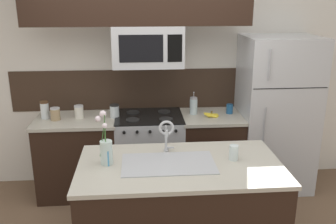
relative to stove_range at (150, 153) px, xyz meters
The scene contains 20 objects.
rear_partition 0.97m from the stove_range, 51.72° to the left, with size 5.20×0.10×2.60m, color silver.
splash_band 0.76m from the stove_range, 90.00° to the left, with size 3.19×0.01×0.48m, color #332319.
back_counter_left 0.82m from the stove_range, behind, with size 0.91×0.65×0.91m.
back_counter_right 0.72m from the stove_range, ahead, with size 0.71×0.65×0.91m.
stove_range is the anchor object (origin of this frame).
microwave 1.25m from the stove_range, 89.84° to the right, with size 0.74×0.40×0.43m.
refrigerator 1.54m from the stove_range, ahead, with size 0.83×0.74×1.80m.
storage_jar_tall 1.28m from the stove_range, behind, with size 0.09×0.09×0.20m.
storage_jar_medium 1.15m from the stove_range, behind, with size 0.10×0.10×0.14m.
storage_jar_short 0.94m from the stove_range, behind, with size 0.10×0.10×0.14m.
storage_jar_squat 0.65m from the stove_range, behind, with size 0.10×0.10×0.15m.
banana_bunch 0.85m from the stove_range, ahead, with size 0.19×0.13×0.08m.
french_press 0.75m from the stove_range, ahead, with size 0.09×0.09×0.27m.
coffee_tin 1.07m from the stove_range, ahead, with size 0.08×0.08×0.11m, color #1E5184.
island_counter 1.27m from the stove_range, 80.32° to the right, with size 1.67×0.91×0.91m.
kitchen_sink 1.31m from the stove_range, 84.62° to the right, with size 0.76×0.44×0.16m.
sink_faucet 1.22m from the stove_range, 83.46° to the right, with size 0.14×0.14×0.31m.
dish_soap_bottle 1.39m from the stove_range, 106.99° to the right, with size 0.06×0.05×0.16m.
drinking_glass 1.47m from the stove_range, 61.16° to the right, with size 0.08×0.08×0.13m.
flower_vase 1.39m from the stove_range, 107.77° to the right, with size 0.13×0.12×0.45m.
Camera 1 is at (-0.11, -3.13, 2.23)m, focal length 40.00 mm.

